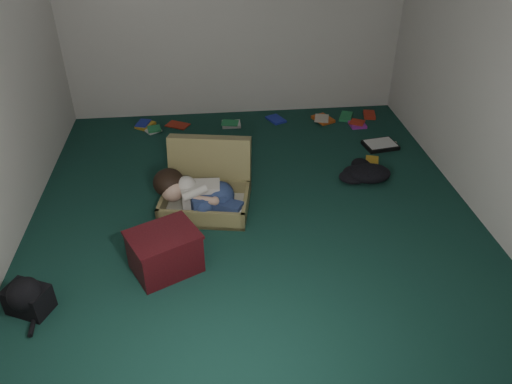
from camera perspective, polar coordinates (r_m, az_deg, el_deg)
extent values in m
plane|color=#143A31|center=(4.52, -0.20, -2.65)|extent=(4.50, 4.50, 0.00)
plane|color=silver|center=(6.05, -2.57, 20.41)|extent=(4.50, 0.00, 4.50)
plane|color=silver|center=(1.98, 6.57, -10.52)|extent=(4.50, 0.00, 4.50)
plane|color=silver|center=(4.55, 26.38, 12.59)|extent=(0.00, 4.50, 4.50)
cube|color=olive|center=(4.55, -5.85, -1.26)|extent=(0.86, 0.68, 0.18)
cube|color=silver|center=(4.57, -5.81, -1.72)|extent=(0.78, 0.61, 0.02)
cube|color=olive|center=(4.74, -5.29, 3.08)|extent=(0.81, 0.37, 0.57)
cube|color=silver|center=(4.48, -6.24, -0.38)|extent=(0.34, 0.20, 0.24)
sphere|color=tan|center=(4.46, -9.51, 0.23)|extent=(0.21, 0.21, 0.21)
ellipsoid|color=black|center=(4.50, -9.94, 1.08)|extent=(0.28, 0.29, 0.24)
ellipsoid|color=navy|center=(4.46, -4.12, -0.39)|extent=(0.25, 0.29, 0.24)
cube|color=navy|center=(4.38, -5.47, -1.35)|extent=(0.31, 0.20, 0.16)
cube|color=navy|center=(4.37, -3.32, -1.83)|extent=(0.30, 0.24, 0.12)
sphere|color=white|center=(4.40, -1.90, -1.87)|extent=(0.12, 0.12, 0.12)
sphere|color=white|center=(4.34, -2.00, -2.58)|extent=(0.11, 0.11, 0.11)
cylinder|color=tan|center=(4.32, -5.87, -0.92)|extent=(0.21, 0.10, 0.07)
cube|color=#400D12|center=(3.93, -10.37, -6.85)|extent=(0.60, 0.56, 0.32)
cube|color=#400D12|center=(3.82, -10.63, -4.86)|extent=(0.63, 0.58, 0.02)
cube|color=black|center=(5.78, 14.01, 5.23)|extent=(0.39, 0.32, 0.04)
cube|color=white|center=(5.77, 14.05, 5.45)|extent=(0.35, 0.28, 0.01)
cube|color=gold|center=(6.23, -12.52, 7.43)|extent=(0.22, 0.16, 0.02)
cube|color=#B52A18|center=(6.18, -8.94, 7.60)|extent=(0.27, 0.26, 0.02)
cube|color=silver|center=(6.11, -2.84, 7.70)|extent=(0.22, 0.25, 0.02)
cube|color=#1E2DA4|center=(6.24, 2.29, 8.28)|extent=(0.23, 0.26, 0.02)
cube|color=#C64F17|center=(6.29, 7.67, 8.19)|extent=(0.27, 0.25, 0.02)
cube|color=#25894A|center=(6.41, 10.24, 8.46)|extent=(0.23, 0.18, 0.02)
cube|color=purple|center=(6.22, 11.52, 7.51)|extent=(0.27, 0.26, 0.02)
cube|color=beige|center=(5.85, 14.78, 5.33)|extent=(0.20, 0.24, 0.02)
cube|color=gold|center=(5.47, 13.12, 3.52)|extent=(0.24, 0.27, 0.02)
cube|color=#B52A18|center=(6.51, 12.82, 8.55)|extent=(0.27, 0.24, 0.02)
cube|color=silver|center=(6.10, -11.76, 6.97)|extent=(0.24, 0.20, 0.02)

